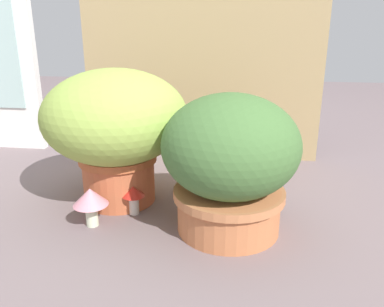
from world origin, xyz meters
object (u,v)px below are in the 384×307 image
Objects in this scene: grass_planter at (116,125)px; mushroom_ornament_pink at (90,199)px; mushroom_ornament_red at (134,195)px; leafy_planter at (230,161)px; cat at (234,155)px.

mushroom_ornament_pink is at bearing -98.68° from grass_planter.
grass_planter is at bearing 129.05° from mushroom_ornament_red.
leafy_planter reaches higher than mushroom_ornament_pink.
mushroom_ornament_red is at bearing -50.95° from grass_planter.
grass_planter is 1.16× the size of leafy_planter.
grass_planter reaches higher than mushroom_ornament_pink.
grass_planter reaches higher than mushroom_ornament_red.
grass_planter reaches higher than cat.
cat is at bearing 89.41° from leafy_planter.
cat is 0.56m from mushroom_ornament_pink.
mushroom_ornament_pink is (-0.42, -0.37, -0.03)m from cat.
mushroom_ornament_red is (0.08, -0.10, -0.20)m from grass_planter.
mushroom_ornament_pink is (-0.41, -0.04, -0.13)m from leafy_planter.
mushroom_ornament_pink is at bearing -175.04° from leafy_planter.
cat reaches higher than mushroom_ornament_pink.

